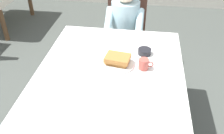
% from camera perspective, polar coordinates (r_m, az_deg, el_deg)
% --- Properties ---
extents(dining_table_main, '(1.12, 1.52, 0.74)m').
position_cam_1_polar(dining_table_main, '(1.87, -0.73, -4.23)').
color(dining_table_main, white).
rests_on(dining_table_main, ground).
extents(chair_diner, '(0.44, 0.45, 0.93)m').
position_cam_1_polar(chair_diner, '(2.91, 3.20, 8.66)').
color(chair_diner, '#4C2D23').
rests_on(chair_diner, ground).
extents(diner_person, '(0.40, 0.43, 1.12)m').
position_cam_1_polar(diner_person, '(2.71, 2.98, 9.79)').
color(diner_person, silver).
rests_on(diner_person, ground).
extents(plate_breakfast, '(0.28, 0.28, 0.02)m').
position_cam_1_polar(plate_breakfast, '(1.92, 0.96, 0.73)').
color(plate_breakfast, white).
rests_on(plate_breakfast, dining_table_main).
extents(breakfast_stack, '(0.20, 0.17, 0.06)m').
position_cam_1_polar(breakfast_stack, '(1.90, 1.30, 1.81)').
color(breakfast_stack, '#A36B33').
rests_on(breakfast_stack, plate_breakfast).
extents(cup_coffee, '(0.11, 0.08, 0.08)m').
position_cam_1_polar(cup_coffee, '(1.87, 7.37, 0.65)').
color(cup_coffee, '#B24C42').
rests_on(cup_coffee, dining_table_main).
extents(bowl_butter, '(0.11, 0.11, 0.04)m').
position_cam_1_polar(bowl_butter, '(2.06, 7.51, 3.57)').
color(bowl_butter, black).
rests_on(bowl_butter, dining_table_main).
extents(fork_left_of_plate, '(0.02, 0.18, 0.00)m').
position_cam_1_polar(fork_left_of_plate, '(1.93, -4.70, 0.72)').
color(fork_left_of_plate, silver).
rests_on(fork_left_of_plate, dining_table_main).
extents(knife_right_of_plate, '(0.03, 0.20, 0.00)m').
position_cam_1_polar(knife_right_of_plate, '(1.90, 6.59, -0.22)').
color(knife_right_of_plate, silver).
rests_on(knife_right_of_plate, dining_table_main).
extents(spoon_near_edge, '(0.15, 0.04, 0.00)m').
position_cam_1_polar(spoon_near_edge, '(1.67, -1.29, -5.70)').
color(spoon_near_edge, silver).
rests_on(spoon_near_edge, dining_table_main).
extents(napkin_folded, '(0.18, 0.13, 0.01)m').
position_cam_1_polar(napkin_folded, '(1.83, -9.40, -2.00)').
color(napkin_folded, white).
rests_on(napkin_folded, dining_table_main).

